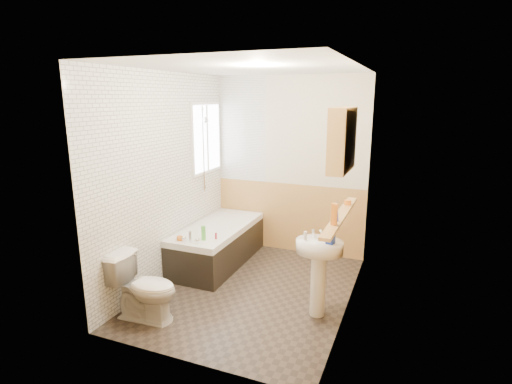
% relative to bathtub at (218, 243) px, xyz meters
% --- Properties ---
extents(floor, '(2.80, 2.80, 0.00)m').
position_rel_bathtub_xyz_m(floor, '(0.73, -0.58, -0.28)').
color(floor, '#2E2620').
rests_on(floor, ground).
extents(ceiling, '(2.80, 2.80, 0.00)m').
position_rel_bathtub_xyz_m(ceiling, '(0.73, -0.58, 2.22)').
color(ceiling, white).
rests_on(ceiling, ground).
extents(wall_back, '(2.20, 0.02, 2.50)m').
position_rel_bathtub_xyz_m(wall_back, '(0.73, 0.83, 0.97)').
color(wall_back, beige).
rests_on(wall_back, ground).
extents(wall_front, '(2.20, 0.02, 2.50)m').
position_rel_bathtub_xyz_m(wall_front, '(0.73, -1.99, 0.97)').
color(wall_front, beige).
rests_on(wall_front, ground).
extents(wall_left, '(0.02, 2.80, 2.50)m').
position_rel_bathtub_xyz_m(wall_left, '(-0.38, -0.58, 0.97)').
color(wall_left, beige).
rests_on(wall_left, ground).
extents(wall_right, '(0.02, 2.80, 2.50)m').
position_rel_bathtub_xyz_m(wall_right, '(1.84, -0.58, 0.97)').
color(wall_right, beige).
rests_on(wall_right, ground).
extents(wainscot_right, '(0.01, 2.80, 1.00)m').
position_rel_bathtub_xyz_m(wainscot_right, '(1.82, -0.58, 0.22)').
color(wainscot_right, tan).
rests_on(wainscot_right, wall_right).
extents(wainscot_front, '(2.20, 0.01, 1.00)m').
position_rel_bathtub_xyz_m(wainscot_front, '(0.73, -1.97, 0.22)').
color(wainscot_front, tan).
rests_on(wainscot_front, wall_front).
extents(wainscot_back, '(2.20, 0.01, 1.00)m').
position_rel_bathtub_xyz_m(wainscot_back, '(0.73, 0.81, 0.22)').
color(wainscot_back, tan).
rests_on(wainscot_back, wall_back).
extents(tile_cladding_left, '(0.01, 2.80, 2.50)m').
position_rel_bathtub_xyz_m(tile_cladding_left, '(-0.36, -0.58, 0.97)').
color(tile_cladding_left, white).
rests_on(tile_cladding_left, wall_left).
extents(tile_return_back, '(0.75, 0.01, 1.50)m').
position_rel_bathtub_xyz_m(tile_return_back, '(0.00, 0.81, 1.47)').
color(tile_return_back, white).
rests_on(tile_return_back, wall_back).
extents(window, '(0.03, 0.79, 0.99)m').
position_rel_bathtub_xyz_m(window, '(-0.33, 0.37, 1.37)').
color(window, white).
rests_on(window, wall_left).
extents(bathtub, '(0.70, 1.59, 0.67)m').
position_rel_bathtub_xyz_m(bathtub, '(0.00, 0.00, 0.00)').
color(bathtub, black).
rests_on(bathtub, floor).
extents(shower_riser, '(0.10, 0.08, 1.17)m').
position_rel_bathtub_xyz_m(shower_riser, '(-0.31, 0.24, 1.34)').
color(shower_riser, silver).
rests_on(shower_riser, wall_left).
extents(toilet, '(0.71, 0.42, 0.67)m').
position_rel_bathtub_xyz_m(toilet, '(-0.03, -1.54, 0.06)').
color(toilet, white).
rests_on(toilet, floor).
extents(sink, '(0.47, 0.38, 0.92)m').
position_rel_bathtub_xyz_m(sink, '(1.57, -0.81, 0.30)').
color(sink, white).
rests_on(sink, floor).
extents(pine_shelf, '(0.10, 1.42, 0.03)m').
position_rel_bathtub_xyz_m(pine_shelf, '(1.77, -0.85, 0.82)').
color(pine_shelf, tan).
rests_on(pine_shelf, wall_right).
extents(medicine_cabinet, '(0.16, 0.65, 0.58)m').
position_rel_bathtub_xyz_m(medicine_cabinet, '(1.74, -0.81, 1.55)').
color(medicine_cabinet, tan).
rests_on(medicine_cabinet, wall_right).
extents(foam_can, '(0.07, 0.07, 0.19)m').
position_rel_bathtub_xyz_m(foam_can, '(1.77, -1.18, 0.94)').
color(foam_can, orange).
rests_on(foam_can, pine_shelf).
extents(green_bottle, '(0.05, 0.05, 0.20)m').
position_rel_bathtub_xyz_m(green_bottle, '(1.77, -1.06, 0.94)').
color(green_bottle, '#19339E').
rests_on(green_bottle, pine_shelf).
extents(black_jar, '(0.08, 0.08, 0.05)m').
position_rel_bathtub_xyz_m(black_jar, '(1.77, -0.46, 0.86)').
color(black_jar, orange).
rests_on(black_jar, pine_shelf).
extents(soap_bottle, '(0.11, 0.18, 0.08)m').
position_rel_bathtub_xyz_m(soap_bottle, '(1.69, -0.86, 0.57)').
color(soap_bottle, '#19339E').
rests_on(soap_bottle, sink).
extents(clear_bottle, '(0.04, 0.04, 0.09)m').
position_rel_bathtub_xyz_m(clear_bottle, '(1.43, -0.85, 0.58)').
color(clear_bottle, silver).
rests_on(clear_bottle, sink).
extents(blue_gel, '(0.06, 0.04, 0.18)m').
position_rel_bathtub_xyz_m(blue_gel, '(0.11, -0.57, 0.34)').
color(blue_gel, '#59C647').
rests_on(blue_gel, bathtub).
extents(cream_jar, '(0.09, 0.09, 0.05)m').
position_rel_bathtub_xyz_m(cream_jar, '(-0.16, -0.67, 0.28)').
color(cream_jar, orange).
rests_on(cream_jar, bathtub).
extents(orange_bottle, '(0.03, 0.03, 0.08)m').
position_rel_bathtub_xyz_m(orange_bottle, '(0.22, -0.47, 0.29)').
color(orange_bottle, maroon).
rests_on(orange_bottle, bathtub).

